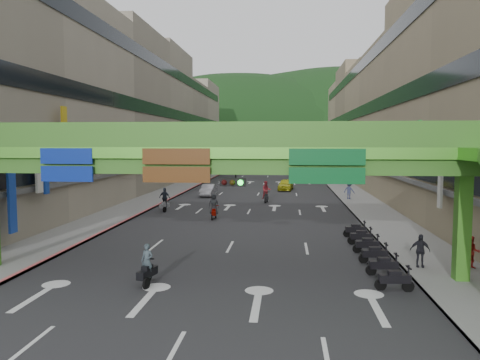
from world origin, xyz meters
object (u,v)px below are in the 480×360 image
object	(u,v)px
overpass_near	(233,165)
car_yellow	(286,185)
car_silver	(208,190)
scooter_rider_near	(147,267)
pedestrian_red	(471,255)
scooter_rider_mid	(266,191)

from	to	relation	value
overpass_near	car_yellow	world-z (taller)	overpass_near
overpass_near	car_silver	size ratio (longest dim) A/B	6.85
car_silver	overpass_near	bearing A→B (deg)	-77.40
scooter_rider_near	pedestrian_red	bearing A→B (deg)	13.98
overpass_near	pedestrian_red	xyz separation A→B (m)	(11.27, 2.62, -4.42)
scooter_rider_near	car_silver	xyz separation A→B (m)	(-2.88, 33.08, -0.16)
scooter_rider_near	overpass_near	bearing A→B (deg)	16.73
overpass_near	car_silver	bearing A→B (deg)	101.49
scooter_rider_mid	car_yellow	size ratio (longest dim) A/B	0.51
scooter_rider_near	car_silver	distance (m)	33.21
overpass_near	scooter_rider_mid	xyz separation A→B (m)	(0.32, 27.10, -4.05)
car_yellow	pedestrian_red	distance (m)	37.70
car_yellow	pedestrian_red	xyz separation A→B (m)	(8.99, -36.61, 0.05)
car_yellow	scooter_rider_near	bearing A→B (deg)	-92.41
overpass_near	car_silver	world-z (taller)	overpass_near
scooter_rider_near	pedestrian_red	xyz separation A→B (m)	(14.89, 3.71, -0.04)
scooter_rider_mid	pedestrian_red	distance (m)	26.82
overpass_near	scooter_rider_mid	world-z (taller)	overpass_near
car_silver	pedestrian_red	distance (m)	34.33
pedestrian_red	scooter_rider_mid	bearing A→B (deg)	128.19
pedestrian_red	overpass_near	bearing A→B (deg)	-152.82
overpass_near	scooter_rider_near	bearing A→B (deg)	-163.27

